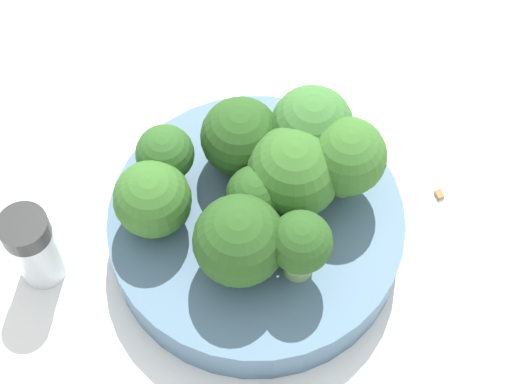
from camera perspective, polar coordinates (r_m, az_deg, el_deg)
ground_plane at (r=0.55m, az=0.00°, el=-3.31°), size 3.00×3.00×0.00m
bowl at (r=0.54m, az=0.00°, el=-2.52°), size 0.18×0.18×0.03m
broccoli_floret_0 at (r=0.51m, az=2.53°, el=1.29°), size 0.06×0.06×0.06m
broccoli_floret_1 at (r=0.51m, az=6.08°, el=2.30°), size 0.05×0.05×0.06m
broccoli_floret_2 at (r=0.48m, az=-0.90°, el=-3.37°), size 0.05×0.05×0.06m
broccoli_floret_3 at (r=0.48m, az=2.98°, el=-3.54°), size 0.04×0.04×0.05m
broccoli_floret_4 at (r=0.50m, az=-0.30°, el=-0.30°), size 0.04×0.04×0.05m
broccoli_floret_5 at (r=0.52m, az=-6.06°, el=2.39°), size 0.04×0.04×0.05m
broccoli_floret_6 at (r=0.50m, az=-6.92°, el=-0.51°), size 0.05×0.05×0.05m
broccoli_floret_7 at (r=0.52m, az=-1.04°, el=3.65°), size 0.05×0.05×0.05m
broccoli_floret_8 at (r=0.52m, az=3.75°, el=4.29°), size 0.05×0.05×0.06m
pepper_shaker at (r=0.53m, az=-14.61°, el=-3.58°), size 0.03×0.03×0.06m
almond_crumb_1 at (r=0.58m, az=12.14°, el=-0.09°), size 0.01×0.01×0.01m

